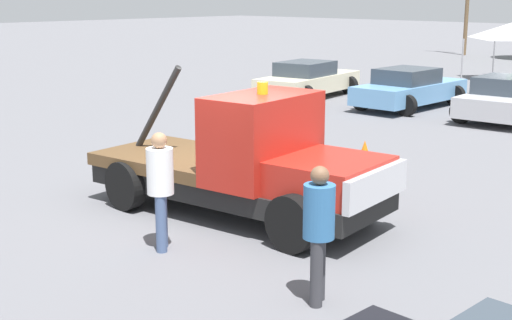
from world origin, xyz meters
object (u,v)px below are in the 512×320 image
traffic_cone (365,153)px  tow_truck (250,165)px  person_near_truck (319,225)px  parked_car_cream (308,80)px  person_at_hood (160,183)px  parked_car_silver (509,99)px  parked_car_skyblue (409,89)px

traffic_cone → tow_truck: bearing=-79.2°
person_near_truck → parked_car_cream: bearing=-80.0°
person_near_truck → traffic_cone: bearing=-89.2°
tow_truck → traffic_cone: tow_truck is taller
person_at_hood → traffic_cone: (-1.00, 6.59, -0.78)m
person_at_hood → parked_car_silver: 14.39m
person_at_hood → traffic_cone: bearing=51.0°
person_at_hood → parked_car_skyblue: (-4.69, 14.31, -0.39)m
tow_truck → person_near_truck: 3.56m
parked_car_cream → parked_car_skyblue: size_ratio=1.09×
person_near_truck → person_at_hood: (-2.88, -0.14, 0.02)m
person_at_hood → parked_car_cream: 16.33m
person_near_truck → parked_car_skyblue: person_near_truck is taller
tow_truck → parked_car_silver: 12.36m
parked_car_silver → person_near_truck: bearing=-168.3°
traffic_cone → parked_car_cream: bearing=136.8°
person_near_truck → parked_car_silver: person_near_truck is taller
person_at_hood → parked_car_skyblue: 15.06m
parked_car_cream → traffic_cone: bearing=-142.4°
person_near_truck → traffic_cone: 7.57m
parked_car_skyblue → traffic_cone: size_ratio=8.39×
tow_truck → person_near_truck: bearing=-39.1°
tow_truck → parked_car_silver: (-1.09, 12.31, -0.27)m
tow_truck → person_at_hood: 2.04m
parked_car_silver → traffic_cone: 7.75m
parked_car_cream → parked_car_silver: (7.47, 0.51, -0.00)m
parked_car_silver → traffic_cone: (0.22, -7.74, -0.39)m
parked_car_cream → parked_car_skyblue: bearing=-92.3°
parked_car_skyblue → traffic_cone: 8.56m
parked_car_skyblue → parked_car_cream: bearing=96.4°
person_near_truck → parked_car_skyblue: 16.07m
tow_truck → traffic_cone: (-0.87, 4.56, -0.67)m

